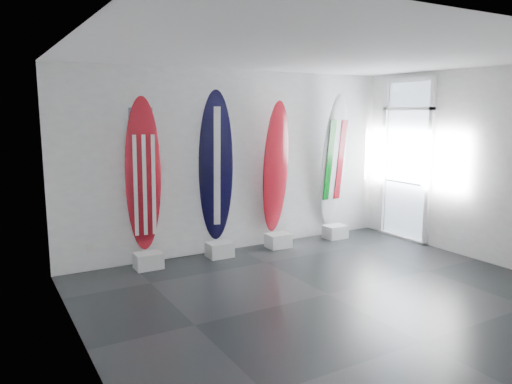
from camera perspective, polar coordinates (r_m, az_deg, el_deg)
floor at (r=6.51m, az=8.36°, el=-11.70°), size 6.00×6.00×0.00m
ceiling at (r=6.11m, az=9.05°, el=15.57°), size 6.00×6.00×0.00m
wall_back at (r=8.22m, az=-2.26°, el=3.59°), size 6.00×0.00×6.00m
wall_left at (r=4.88m, az=-20.06°, el=-1.00°), size 0.00×5.00×5.00m
wall_right at (r=8.33m, az=25.05°, el=2.79°), size 0.00×5.00×5.00m
display_block_usa at (r=7.57m, az=-12.44°, el=-7.82°), size 0.40×0.30×0.24m
surfboard_usa at (r=7.39m, az=-13.02°, el=1.88°), size 0.56×0.36×2.32m
display_block_navy at (r=7.98m, az=-4.26°, el=-6.71°), size 0.40×0.30×0.24m
surfboard_navy at (r=7.81m, az=-4.70°, el=2.90°), size 0.62×0.46×2.43m
display_block_swiss at (r=8.51m, az=2.62°, el=-5.67°), size 0.40×0.30×0.24m
surfboard_swiss at (r=8.36m, az=2.32°, el=2.82°), size 0.53×0.31×2.28m
display_block_italy at (r=9.23m, az=9.22°, el=-4.59°), size 0.40×0.30×0.24m
surfboard_italy at (r=9.08m, az=9.04°, el=3.65°), size 0.55×0.39×2.41m
wall_outlet at (r=7.61m, az=-18.79°, el=-6.22°), size 0.09×0.02×0.13m
glass_door at (r=9.29m, az=17.08°, el=3.38°), size 0.12×1.16×2.85m
balcony at (r=10.42m, az=21.84°, el=-1.41°), size 2.80×2.20×1.20m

